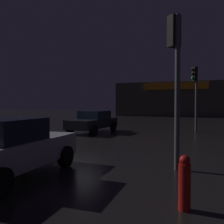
% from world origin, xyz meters
% --- Properties ---
extents(ground_plane, '(120.00, 120.00, 0.00)m').
position_xyz_m(ground_plane, '(0.00, 0.00, 0.00)').
color(ground_plane, black).
extents(store_building, '(19.20, 9.08, 5.32)m').
position_xyz_m(store_building, '(2.68, 29.77, 2.67)').
color(store_building, '#4C4742').
rests_on(store_building, ground).
extents(traffic_signal_main, '(0.43, 0.42, 4.46)m').
position_xyz_m(traffic_signal_main, '(6.07, 5.44, 3.15)').
color(traffic_signal_main, '#595B60').
rests_on(traffic_signal_main, ground).
extents(traffic_signal_opposite, '(0.43, 0.41, 4.49)m').
position_xyz_m(traffic_signal_opposite, '(5.88, -4.96, 3.15)').
color(traffic_signal_opposite, '#595B60').
rests_on(traffic_signal_opposite, ground).
extents(car_near, '(2.21, 4.42, 1.46)m').
position_xyz_m(car_near, '(-0.32, 2.68, 0.76)').
color(car_near, black).
rests_on(car_near, ground).
extents(car_crossing, '(2.04, 4.08, 1.55)m').
position_xyz_m(car_crossing, '(1.92, -7.27, 0.78)').
color(car_crossing, '#B7B7BF').
rests_on(car_crossing, ground).
extents(fire_hydrant, '(0.22, 0.22, 1.00)m').
position_xyz_m(fire_hydrant, '(6.37, -7.76, 0.50)').
color(fire_hydrant, red).
rests_on(fire_hydrant, ground).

